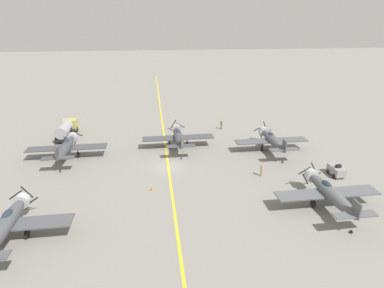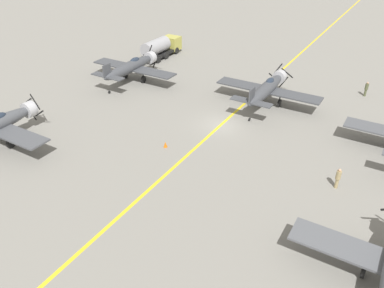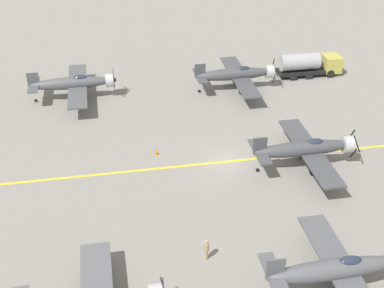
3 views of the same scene
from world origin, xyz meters
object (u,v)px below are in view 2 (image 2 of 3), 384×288
at_px(ground_crew_walking, 338,177).
at_px(traffic_cone, 165,144).
at_px(airplane_mid_center, 267,89).
at_px(ground_crew_inspecting, 366,88).
at_px(airplane_mid_left, 132,67).
at_px(fuel_tanker, 161,47).

relative_size(ground_crew_walking, traffic_cone, 3.30).
bearing_deg(airplane_mid_center, ground_crew_inspecting, 45.54).
bearing_deg(traffic_cone, airplane_mid_center, 70.91).
bearing_deg(ground_crew_inspecting, airplane_mid_left, -158.56).
bearing_deg(ground_crew_inspecting, ground_crew_walking, -86.85).
distance_m(airplane_mid_center, fuel_tanker, 21.60).
height_order(airplane_mid_left, traffic_cone, airplane_mid_left).
relative_size(airplane_mid_left, ground_crew_walking, 6.61).
bearing_deg(traffic_cone, ground_crew_walking, 7.02).
relative_size(airplane_mid_center, ground_crew_inspecting, 6.69).
xyz_separation_m(ground_crew_walking, ground_crew_inspecting, (-1.10, 20.02, -0.01)).
relative_size(fuel_tanker, traffic_cone, 14.55).
bearing_deg(airplane_mid_left, ground_crew_inspecting, 16.29).
bearing_deg(airplane_mid_left, fuel_tanker, 98.76).
bearing_deg(airplane_mid_center, ground_crew_walking, -44.53).
bearing_deg(airplane_mid_center, fuel_tanker, 161.55).
relative_size(airplane_mid_center, traffic_cone, 21.82).
bearing_deg(ground_crew_walking, fuel_tanker, 147.23).
xyz_separation_m(airplane_mid_center, ground_crew_walking, (10.44, -11.57, -1.02)).
height_order(airplane_mid_center, traffic_cone, airplane_mid_center).
height_order(airplane_mid_left, ground_crew_walking, airplane_mid_left).
distance_m(airplane_mid_center, traffic_cone, 14.32).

